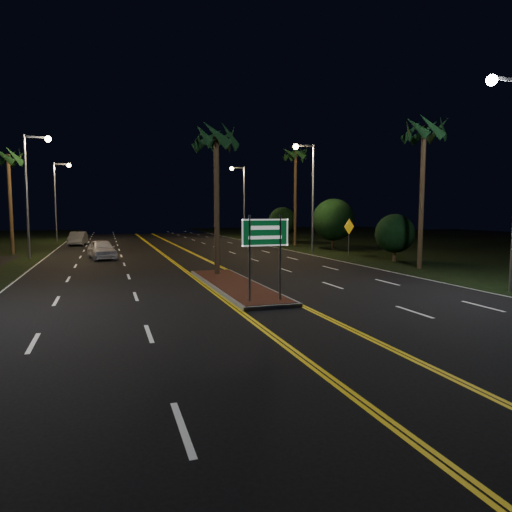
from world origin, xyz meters
name	(u,v)px	position (x,y,z in m)	size (l,w,h in m)	color
ground	(294,322)	(0.00, 0.00, 0.00)	(120.00, 120.00, 0.00)	black
grass_right	(466,245)	(30.00, 25.00, 0.00)	(40.00, 110.00, 0.01)	black
median_island	(235,285)	(0.00, 7.00, 0.08)	(2.25, 10.25, 0.17)	gray
highway_sign	(265,241)	(0.00, 2.80, 2.40)	(1.80, 0.08, 3.20)	gray
streetlight_left_mid	(32,181)	(-10.61, 24.00, 5.66)	(1.91, 0.44, 9.00)	gray
streetlight_left_far	(59,192)	(-10.61, 44.00, 5.66)	(1.91, 0.44, 9.00)	gray
streetlight_right_near	(511,159)	(10.61, 2.00, 5.66)	(1.91, 0.44, 9.00)	gray
streetlight_right_mid	(309,185)	(10.61, 22.00, 5.66)	(1.91, 0.44, 9.00)	gray
streetlight_right_far	(241,194)	(10.61, 42.00, 5.66)	(1.91, 0.44, 9.00)	gray
palm_median	(216,138)	(0.00, 10.50, 7.28)	(2.40, 2.40, 8.30)	#382819
palm_left_far	(8,157)	(-12.80, 28.00, 7.75)	(2.40, 2.40, 8.80)	#382819
palm_right_near	(424,131)	(12.50, 10.00, 8.21)	(2.40, 2.40, 9.30)	#382819
palm_right_far	(296,155)	(12.80, 30.00, 9.14)	(2.40, 2.40, 10.30)	#382819
shrub_near	(395,233)	(13.50, 14.00, 1.95)	(2.70, 2.70, 3.30)	#382819
shrub_mid	(333,220)	(14.00, 24.00, 2.73)	(3.78, 3.78, 4.62)	#382819
shrub_far	(283,221)	(13.80, 36.00, 2.34)	(3.24, 3.24, 3.96)	#382819
car_near	(102,248)	(-5.91, 22.17, 0.83)	(2.12, 4.96, 1.65)	white
car_far	(78,237)	(-8.37, 37.35, 0.81)	(2.07, 4.83, 1.61)	silver
warning_sign	(349,231)	(12.64, 18.79, 1.91)	(1.13, 0.50, 2.89)	gray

